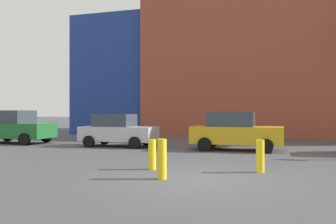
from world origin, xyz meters
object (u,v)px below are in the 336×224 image
object	(u,v)px
parked_car_2	(235,131)
bollard_yellow_1	(152,155)
parked_car_1	(118,130)
bollard_yellow_2	(162,159)
bollard_yellow_0	(260,156)
parked_car_0	(14,127)

from	to	relation	value
parked_car_2	bollard_yellow_1	bearing A→B (deg)	-105.94
parked_car_1	bollard_yellow_2	bearing A→B (deg)	-57.31
parked_car_1	bollard_yellow_1	xyz separation A→B (m)	(4.13, -6.26, -0.36)
parked_car_2	bollard_yellow_2	size ratio (longest dim) A/B	3.91
parked_car_2	bollard_yellow_0	world-z (taller)	parked_car_2
bollard_yellow_1	bollard_yellow_2	size ratio (longest dim) A/B	0.87
bollard_yellow_1	bollard_yellow_0	bearing A→B (deg)	8.02
parked_car_2	bollard_yellow_2	distance (m)	7.71
parked_car_2	bollard_yellow_0	size ratio (longest dim) A/B	4.32
bollard_yellow_1	parked_car_1	bearing A→B (deg)	123.39
bollard_yellow_1	parked_car_2	bearing A→B (deg)	74.06
parked_car_0	parked_car_1	distance (m)	6.35
parked_car_2	bollard_yellow_0	xyz separation A→B (m)	(1.38, -5.81, -0.41)
bollard_yellow_0	bollard_yellow_2	distance (m)	3.01
parked_car_0	bollard_yellow_2	world-z (taller)	parked_car_0
bollard_yellow_0	parked_car_2	bearing A→B (deg)	103.37
bollard_yellow_0	bollard_yellow_1	size ratio (longest dim) A/B	1.04
parked_car_0	parked_car_1	size ratio (longest dim) A/B	1.11
parked_car_1	bollard_yellow_1	size ratio (longest dim) A/B	4.17
bollard_yellow_0	bollard_yellow_2	size ratio (longest dim) A/B	0.90
parked_car_0	parked_car_2	world-z (taller)	parked_car_0
parked_car_1	bollard_yellow_0	world-z (taller)	parked_car_1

